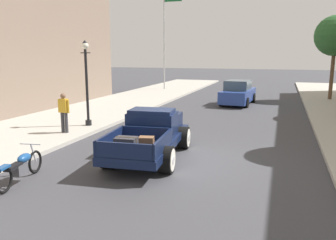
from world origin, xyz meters
TOP-DOWN VIEW (x-y plane):
  - ground_plane at (0.00, 0.00)m, footprint 140.00×140.00m
  - sidewalk_left at (-7.25, 0.00)m, footprint 5.50×64.00m
  - hotrod_truck_navy at (-1.03, 0.11)m, footprint 2.49×5.05m
  - motorcycle_parked at (-3.44, -3.32)m, footprint 0.65×2.10m
  - car_background_blue at (0.23, 13.05)m, footprint 2.12×4.42m
  - pedestrian_sidewalk_left at (-5.49, 1.52)m, footprint 0.53×0.22m
  - street_lamp_near at (-5.34, 3.13)m, footprint 0.50×0.32m
  - flagpole at (-7.27, 19.96)m, footprint 1.74×0.16m
  - street_tree_third at (6.41, 16.88)m, footprint 2.86×2.86m

SIDE VIEW (x-z plane):
  - ground_plane at x=0.00m, z-range 0.00..0.00m
  - sidewalk_left at x=-7.25m, z-range 0.00..0.15m
  - motorcycle_parked at x=-3.44m, z-range -0.02..0.91m
  - hotrod_truck_navy at x=-1.03m, z-range -0.04..1.54m
  - car_background_blue at x=0.23m, z-range -0.06..1.59m
  - pedestrian_sidewalk_left at x=-5.49m, z-range 0.26..1.91m
  - street_lamp_near at x=-5.34m, z-range 0.46..4.31m
  - street_tree_third at x=6.41m, z-range 1.67..7.62m
  - flagpole at x=-7.27m, z-range 1.19..10.35m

